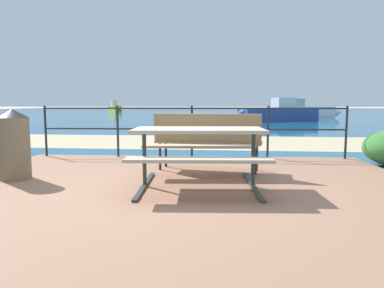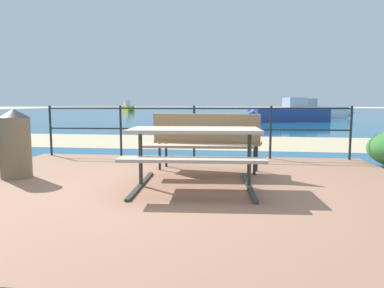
# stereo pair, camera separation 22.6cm
# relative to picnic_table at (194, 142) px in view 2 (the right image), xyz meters

# --- Properties ---
(ground_plane) EXTENTS (240.00, 240.00, 0.00)m
(ground_plane) POSITION_rel_picnic_table_xyz_m (-0.24, 0.03, -0.63)
(ground_plane) COLOR beige
(patio_paving) EXTENTS (6.40, 5.20, 0.06)m
(patio_paving) POSITION_rel_picnic_table_xyz_m (-0.24, 0.03, -0.60)
(patio_paving) COLOR #996B51
(patio_paving) RESTS_ON ground
(sea_water) EXTENTS (90.00, 90.00, 0.01)m
(sea_water) POSITION_rel_picnic_table_xyz_m (-0.24, 40.03, -0.63)
(sea_water) COLOR #145B84
(sea_water) RESTS_ON ground
(beach_strip) EXTENTS (54.10, 5.74, 0.01)m
(beach_strip) POSITION_rel_picnic_table_xyz_m (-0.24, 5.77, -0.63)
(beach_strip) COLOR tan
(beach_strip) RESTS_ON ground
(picnic_table) EXTENTS (1.68, 1.57, 0.75)m
(picnic_table) POSITION_rel_picnic_table_xyz_m (0.00, 0.00, 0.00)
(picnic_table) COLOR tan
(picnic_table) RESTS_ON patio_paving
(park_bench) EXTENTS (1.71, 0.70, 0.90)m
(park_bench) POSITION_rel_picnic_table_xyz_m (0.09, 1.03, -0.03)
(park_bench) COLOR #8C704C
(park_bench) RESTS_ON patio_paving
(railing_fence) EXTENTS (5.94, 0.04, 1.02)m
(railing_fence) POSITION_rel_picnic_table_xyz_m (-0.24, 2.45, 0.07)
(railing_fence) COLOR #1E2328
(railing_fence) RESTS_ON patio_paving
(trash_bin) EXTENTS (0.43, 0.43, 0.98)m
(trash_bin) POSITION_rel_picnic_table_xyz_m (-2.59, 0.29, -0.08)
(trash_bin) COLOR #726047
(trash_bin) RESTS_ON patio_paving
(boat_near) EXTENTS (5.33, 2.12, 1.49)m
(boat_near) POSITION_rel_picnic_table_xyz_m (7.20, 23.66, -0.11)
(boat_near) COLOR silver
(boat_near) RESTS_ON sea_water
(boat_mid) EXTENTS (2.74, 3.61, 1.54)m
(boat_mid) POSITION_rel_picnic_table_xyz_m (-13.31, 42.82, -0.12)
(boat_mid) COLOR yellow
(boat_mid) RESTS_ON sea_water
(boat_far) EXTENTS (5.52, 3.17, 1.48)m
(boat_far) POSITION_rel_picnic_table_xyz_m (4.16, 18.09, -0.13)
(boat_far) COLOR #2D478C
(boat_far) RESTS_ON sea_water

